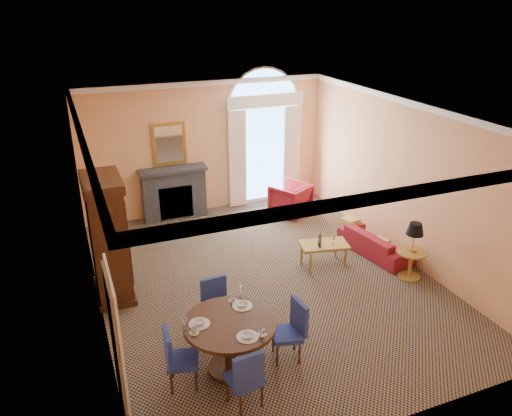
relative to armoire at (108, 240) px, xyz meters
name	(u,v)px	position (x,y,z in m)	size (l,w,h in m)	color
ground	(266,280)	(2.72, -0.62, -1.08)	(7.50, 7.50, 0.00)	#13193B
room_envelope	(251,144)	(2.69, 0.05, 1.43)	(6.04, 7.52, 3.45)	#FCB278
armoire	(108,240)	(0.00, 0.00, 0.00)	(0.64, 1.14, 2.24)	#351A0C
dining_table	(230,335)	(1.29, -2.70, -0.47)	(1.32, 1.32, 1.03)	#351A0C
dining_chair_north	(215,303)	(1.37, -1.77, -0.54)	(0.47, 0.48, 0.95)	navy
dining_chair_south	(246,376)	(1.24, -3.48, -0.54)	(0.50, 0.50, 0.95)	navy
dining_chair_east	(293,327)	(2.23, -2.76, -0.54)	(0.51, 0.51, 0.95)	navy
dining_chair_west	(176,355)	(0.50, -2.75, -0.54)	(0.52, 0.52, 0.95)	navy
sofa	(376,243)	(5.27, -0.47, -0.83)	(1.69, 0.66, 0.49)	maroon
armchair	(291,199)	(4.51, 2.07, -0.69)	(0.83, 0.85, 0.77)	maroon
coffee_table	(324,246)	(4.02, -0.50, -0.64)	(1.02, 0.70, 0.77)	#AB7E33
side_table	(413,244)	(5.32, -1.54, -0.37)	(0.56, 0.56, 1.12)	#AB7E33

